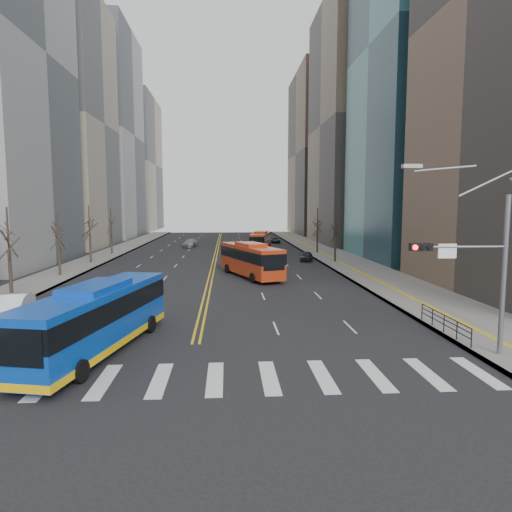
% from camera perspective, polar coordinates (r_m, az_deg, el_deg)
% --- Properties ---
extents(ground, '(220.00, 220.00, 0.00)m').
position_cam_1_polar(ground, '(20.61, -8.55, -15.00)').
color(ground, black).
extents(sidewalk_right, '(7.00, 130.00, 0.15)m').
position_cam_1_polar(sidewalk_right, '(66.45, 10.09, -0.18)').
color(sidewalk_right, slate).
rests_on(sidewalk_right, ground).
extents(sidewalk_left, '(5.00, 130.00, 0.15)m').
position_cam_1_polar(sidewalk_left, '(67.08, -19.40, -0.38)').
color(sidewalk_left, slate).
rests_on(sidewalk_left, ground).
extents(crosswalk, '(26.70, 4.00, 0.01)m').
position_cam_1_polar(crosswalk, '(20.61, -8.55, -14.98)').
color(crosswalk, silver).
rests_on(crosswalk, ground).
extents(centerline, '(0.55, 100.00, 0.01)m').
position_cam_1_polar(centerline, '(74.53, -4.97, 0.53)').
color(centerline, gold).
rests_on(centerline, ground).
extents(office_towers, '(83.00, 134.00, 58.00)m').
position_cam_1_polar(office_towers, '(89.19, -4.83, 16.91)').
color(office_towers, gray).
rests_on(office_towers, ground).
extents(signal_mast, '(5.37, 0.37, 9.39)m').
position_cam_1_polar(signal_mast, '(24.45, 25.83, -0.45)').
color(signal_mast, slate).
rests_on(signal_mast, ground).
extents(pedestrian_railing, '(0.06, 6.06, 1.02)m').
position_cam_1_polar(pedestrian_railing, '(28.87, 22.45, -7.48)').
color(pedestrian_railing, black).
rests_on(pedestrian_railing, sidewalk_right).
extents(street_trees, '(35.20, 47.20, 7.60)m').
position_cam_1_polar(street_trees, '(54.48, -13.09, 3.41)').
color(street_trees, '#2C221A').
rests_on(street_trees, ground).
extents(blue_bus, '(5.15, 12.49, 3.55)m').
position_cam_1_polar(blue_bus, '(24.70, -19.26, -7.16)').
color(blue_bus, '#0C42BB').
rests_on(blue_bus, ground).
extents(red_bus_near, '(6.34, 11.64, 3.62)m').
position_cam_1_polar(red_bus_near, '(47.81, -0.67, -0.25)').
color(red_bus_near, '#B63213').
rests_on(red_bus_near, ground).
extents(red_bus_far, '(4.33, 10.54, 3.28)m').
position_cam_1_polar(red_bus_far, '(75.62, 0.59, 2.03)').
color(red_bus_far, '#B63213').
rests_on(red_bus_far, ground).
extents(car_white, '(2.22, 4.90, 1.56)m').
position_cam_1_polar(car_white, '(34.49, -28.10, -5.62)').
color(car_white, white).
rests_on(car_white, ground).
extents(car_dark_mid, '(2.43, 4.06, 1.29)m').
position_cam_1_polar(car_dark_mid, '(62.24, 6.33, -0.03)').
color(car_dark_mid, black).
rests_on(car_dark_mid, ground).
extents(car_silver, '(2.80, 5.11, 1.40)m').
position_cam_1_polar(car_silver, '(83.52, -8.25, 1.59)').
color(car_silver, gray).
rests_on(car_silver, ground).
extents(car_dark_far, '(2.01, 4.02, 1.09)m').
position_cam_1_polar(car_dark_far, '(92.32, 2.38, 2.00)').
color(car_dark_far, black).
rests_on(car_dark_far, ground).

